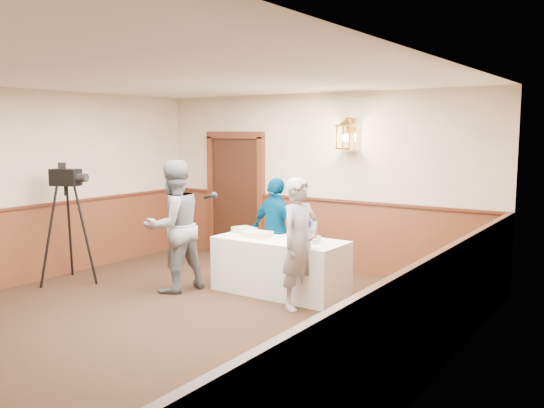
# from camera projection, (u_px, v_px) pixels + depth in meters

# --- Properties ---
(ground) EXTENTS (7.00, 7.00, 0.00)m
(ground) POSITION_uv_depth(u_px,v_px,m) (163.00, 327.00, 6.52)
(ground) COLOR black
(ground) RESTS_ON ground
(room_shell) EXTENTS (6.02, 7.02, 2.81)m
(room_shell) POSITION_uv_depth(u_px,v_px,m) (184.00, 190.00, 6.73)
(room_shell) COLOR #BBA68C
(room_shell) RESTS_ON ground
(display_table) EXTENTS (1.80, 0.80, 0.75)m
(display_table) POSITION_uv_depth(u_px,v_px,m) (280.00, 266.00, 7.84)
(display_table) COLOR white
(display_table) RESTS_ON ground
(tiered_cake) EXTENTS (0.40, 0.40, 0.32)m
(tiered_cake) POSITION_uv_depth(u_px,v_px,m) (308.00, 233.00, 7.56)
(tiered_cake) COLOR beige
(tiered_cake) RESTS_ON display_table
(sheet_cake_yellow) EXTENTS (0.40, 0.32, 0.08)m
(sheet_cake_yellow) POSITION_uv_depth(u_px,v_px,m) (257.00, 234.00, 7.93)
(sheet_cake_yellow) COLOR #F1E890
(sheet_cake_yellow) RESTS_ON display_table
(sheet_cake_green) EXTENTS (0.39, 0.36, 0.08)m
(sheet_cake_green) POSITION_uv_depth(u_px,v_px,m) (244.00, 230.00, 8.28)
(sheet_cake_green) COLOR #9EC289
(sheet_cake_green) RESTS_ON display_table
(interviewer) EXTENTS (1.54, 1.01, 1.81)m
(interviewer) POSITION_uv_depth(u_px,v_px,m) (174.00, 226.00, 7.89)
(interviewer) COLOR slate
(interviewer) RESTS_ON ground
(baker) EXTENTS (0.50, 0.66, 1.64)m
(baker) POSITION_uv_depth(u_px,v_px,m) (300.00, 244.00, 7.11)
(baker) COLOR #95959A
(baker) RESTS_ON ground
(assistant_p) EXTENTS (0.96, 0.54, 1.54)m
(assistant_p) POSITION_uv_depth(u_px,v_px,m) (276.00, 231.00, 8.29)
(assistant_p) COLOR navy
(assistant_p) RESTS_ON ground
(tv_camera_rig) EXTENTS (0.65, 0.61, 1.66)m
(tv_camera_rig) POSITION_uv_depth(u_px,v_px,m) (68.00, 232.00, 8.34)
(tv_camera_rig) COLOR black
(tv_camera_rig) RESTS_ON ground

